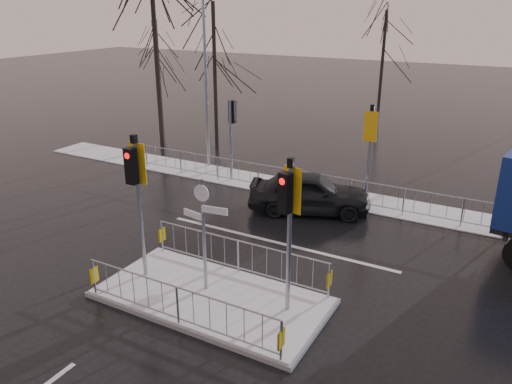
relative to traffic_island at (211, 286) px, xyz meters
The scene contains 11 objects.
ground 0.39m from the traffic_island, 42.90° to the right, with size 120.00×120.00×0.00m, color black.
snow_verge 8.60m from the traffic_island, 89.92° to the left, with size 30.00×2.00×0.04m, color white.
lane_markings 0.52m from the traffic_island, 88.07° to the right, with size 8.00×11.38×0.01m.
traffic_island is the anchor object (origin of this frame).
far_kerb_fixtures 8.11m from the traffic_island, 87.84° to the left, with size 18.00×0.65×3.83m.
car_far_lane 6.70m from the traffic_island, 90.98° to the left, with size 1.79×4.44×1.51m, color black.
tree_near_a 16.23m from the traffic_island, 133.66° to the left, with size 4.75×4.75×8.97m.
tree_near_b 15.57m from the traffic_island, 122.60° to the left, with size 4.00×4.00×7.55m.
tree_near_c 18.84m from the traffic_island, 132.79° to the left, with size 3.50×3.50×6.61m.
tree_far_a 22.52m from the traffic_island, 95.17° to the left, with size 3.75×3.75×7.08m.
street_lamp_left 12.17m from the traffic_island, 124.07° to the left, with size 1.25×0.18×8.20m.
Camera 1 is at (6.43, -9.21, 7.24)m, focal length 35.00 mm.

